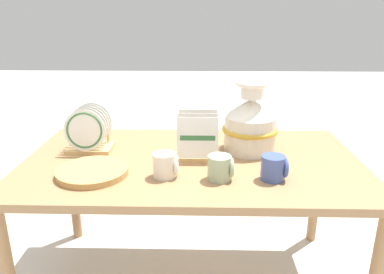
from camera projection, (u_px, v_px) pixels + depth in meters
The scene contains 8 objects.
display_table at pixel (192, 172), 1.78m from camera, with size 1.56×0.90×0.69m.
ceramic_vase at pixel (250, 123), 1.82m from camera, with size 0.27×0.27×0.35m.
dish_rack_round_plates at pixel (89, 133), 1.83m from camera, with size 0.22×0.17×0.22m.
dish_rack_square_plates at pixel (198, 144), 1.76m from camera, with size 0.22×0.17×0.21m.
wicker_charger_stack at pixel (92, 172), 1.59m from camera, with size 0.30×0.30×0.03m.
mug_cobalt_glaze at pixel (274, 168), 1.53m from camera, with size 0.11×0.10×0.10m.
mug_sage_glaze at pixel (221, 168), 1.53m from camera, with size 0.11×0.10×0.10m.
mug_cream_glaze at pixel (166, 165), 1.56m from camera, with size 0.11×0.10×0.10m.
Camera 1 is at (0.04, -1.62, 1.36)m, focal length 35.00 mm.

